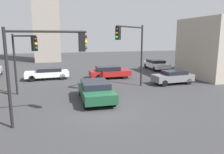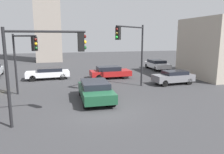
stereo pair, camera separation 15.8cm
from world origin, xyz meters
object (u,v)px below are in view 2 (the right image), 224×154
traffic_light_2 (24,52)px  car_4 (95,90)px  traffic_light_0 (45,55)px  car_6 (48,73)px  traffic_light_1 (132,43)px  car_2 (157,64)px  car_5 (174,77)px  car_1 (110,72)px

traffic_light_2 → car_4: size_ratio=1.02×
traffic_light_0 → car_6: traffic_light_0 is taller
traffic_light_1 → car_2: traffic_light_1 is taller
traffic_light_1 → car_5: bearing=152.8°
traffic_light_0 → traffic_light_2: 5.91m
car_2 → traffic_light_0: bearing=-39.7°
traffic_light_2 → car_4: bearing=31.3°
traffic_light_1 → car_4: size_ratio=1.20×
traffic_light_0 → car_2: traffic_light_0 is taller
traffic_light_0 → traffic_light_1: size_ratio=0.90×
traffic_light_0 → car_4: bearing=45.0°
car_4 → traffic_light_2: bearing=-111.5°
traffic_light_2 → car_2: (16.50, 10.59, -2.80)m
traffic_light_0 → car_5: size_ratio=1.24×
car_1 → car_4: bearing=-111.9°
traffic_light_0 → car_4: (3.27, 3.52, -2.97)m
traffic_light_0 → car_5: traffic_light_0 is taller
traffic_light_1 → car_2: bearing=-166.4°
traffic_light_0 → car_2: 22.16m
traffic_light_1 → traffic_light_2: traffic_light_1 is taller
traffic_light_0 → car_4: size_ratio=1.07×
traffic_light_2 → car_1: (8.19, 5.88, -2.82)m
car_2 → car_6: size_ratio=1.03×
car_2 → car_1: bearing=-57.9°
traffic_light_2 → car_2: bearing=87.0°
traffic_light_0 → car_1: (6.46, 11.54, -3.01)m
traffic_light_0 → car_2: (14.77, 16.24, -2.99)m
traffic_light_1 → car_2: (7.81, 10.37, -3.39)m
car_2 → car_5: size_ratio=1.17×
traffic_light_0 → traffic_light_1: bearing=38.1°
traffic_light_2 → car_1: size_ratio=1.07×
car_1 → car_2: car_1 is taller
car_4 → car_1: bearing=159.9°
traffic_light_1 → car_6: traffic_light_1 is taller
car_4 → traffic_light_0: bearing=-41.3°
traffic_light_0 → car_5: 14.07m
car_2 → car_6: car_2 is taller
traffic_light_1 → car_5: (4.90, 1.06, -3.42)m
car_1 → car_4: size_ratio=0.95×
car_2 → car_5: bearing=-14.8°
car_1 → car_4: 8.63m
traffic_light_1 → car_4: bearing=-6.8°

